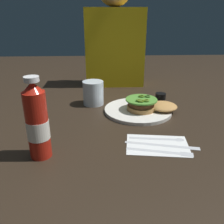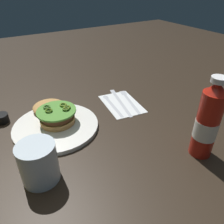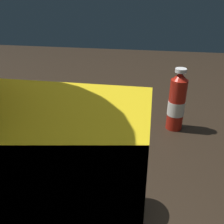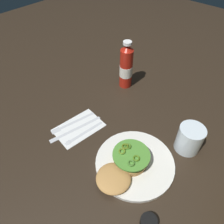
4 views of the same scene
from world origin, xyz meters
TOP-DOWN VIEW (x-y plane):
  - ground_plane at (0.00, 0.00)m, footprint 3.00×3.00m
  - dinner_plate at (0.15, 0.12)m, footprint 0.27×0.27m
  - burger_sandwich at (0.19, 0.11)m, footprint 0.21×0.12m
  - ketchup_bottle at (-0.17, -0.18)m, footprint 0.06×0.06m
  - water_glass at (-0.03, 0.22)m, footprint 0.09×0.09m
  - napkin at (0.17, -0.15)m, footprint 0.20×0.15m
  - fork_utensil at (0.18, -0.19)m, footprint 0.19×0.06m
  - butter_knife at (0.19, -0.15)m, footprint 0.22×0.07m
  - spoon_utensil at (0.20, -0.11)m, footprint 0.18×0.04m

SIDE VIEW (x-z plane):
  - ground_plane at x=0.00m, z-range 0.00..0.00m
  - napkin at x=0.17m, z-range 0.00..0.00m
  - fork_utensil at x=0.18m, z-range 0.00..0.01m
  - butter_knife at x=0.19m, z-range 0.00..0.01m
  - spoon_utensil at x=0.20m, z-range 0.00..0.01m
  - dinner_plate at x=0.15m, z-range 0.00..0.01m
  - burger_sandwich at x=0.19m, z-range 0.01..0.06m
  - water_glass at x=-0.03m, z-range 0.00..0.10m
  - ketchup_bottle at x=-0.17m, z-range -0.01..0.22m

